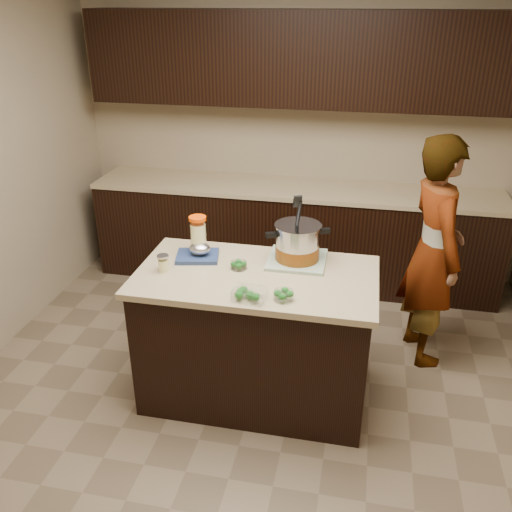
{
  "coord_description": "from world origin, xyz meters",
  "views": [
    {
      "loc": [
        0.59,
        -2.84,
        2.42
      ],
      "look_at": [
        0.0,
        0.0,
        1.02
      ],
      "focal_mm": 38.0,
      "sensor_mm": 36.0,
      "label": 1
    }
  ],
  "objects_px": {
    "island": "(256,336)",
    "person": "(433,252)",
    "stock_pot": "(297,244)",
    "lemonade_pitcher": "(198,238)"
  },
  "relations": [
    {
      "from": "stock_pot",
      "to": "person",
      "type": "height_order",
      "value": "person"
    },
    {
      "from": "lemonade_pitcher",
      "to": "person",
      "type": "bearing_deg",
      "value": 19.3
    },
    {
      "from": "person",
      "to": "lemonade_pitcher",
      "type": "bearing_deg",
      "value": 92.86
    },
    {
      "from": "stock_pot",
      "to": "person",
      "type": "xyz_separation_m",
      "value": [
        0.88,
        0.48,
        -0.2
      ]
    },
    {
      "from": "island",
      "to": "person",
      "type": "distance_m",
      "value": 1.36
    },
    {
      "from": "stock_pot",
      "to": "person",
      "type": "bearing_deg",
      "value": 6.04
    },
    {
      "from": "lemonade_pitcher",
      "to": "person",
      "type": "distance_m",
      "value": 1.62
    },
    {
      "from": "stock_pot",
      "to": "lemonade_pitcher",
      "type": "xyz_separation_m",
      "value": [
        -0.63,
        -0.05,
        0.01
      ]
    },
    {
      "from": "stock_pot",
      "to": "lemonade_pitcher",
      "type": "height_order",
      "value": "stock_pot"
    },
    {
      "from": "island",
      "to": "person",
      "type": "xyz_separation_m",
      "value": [
        1.1,
        0.71,
        0.37
      ]
    }
  ]
}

